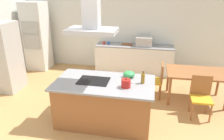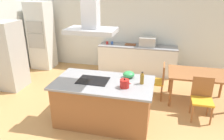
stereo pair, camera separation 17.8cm
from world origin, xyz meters
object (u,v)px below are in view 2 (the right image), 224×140
object	(u,v)px
tea_kettle	(125,84)
cooktop	(93,80)
mixing_bowl	(129,74)
olive_oil_bottle	(142,79)
range_hood	(91,19)
wall_oven_stack	(41,36)
chair_facing_island	(202,96)
coffee_mug_red	(107,43)
dining_table	(199,77)
countertop_microwave	(147,42)
cutting_board	(130,45)
coffee_mug_blue	(112,43)
chair_at_left_end	(159,79)
refrigerator	(6,56)

from	to	relation	value
tea_kettle	cooktop	bearing A→B (deg)	166.99
mixing_bowl	olive_oil_bottle	bearing A→B (deg)	-39.58
cooktop	range_hood	distance (m)	1.20
wall_oven_stack	chair_facing_island	world-z (taller)	wall_oven_stack
olive_oil_bottle	coffee_mug_red	world-z (taller)	olive_oil_bottle
coffee_mug_red	wall_oven_stack	bearing A→B (deg)	-175.23
wall_oven_stack	dining_table	bearing A→B (deg)	-15.51
countertop_microwave	cutting_board	xyz separation A→B (m)	(-0.54, 0.05, -0.13)
dining_table	chair_facing_island	xyz separation A→B (m)	(0.00, -0.67, -0.16)
cooktop	coffee_mug_red	distance (m)	2.87
coffee_mug_blue	chair_facing_island	world-z (taller)	coffee_mug_blue
cutting_board	chair_at_left_end	bearing A→B (deg)	-59.19
countertop_microwave	cutting_board	world-z (taller)	countertop_microwave
tea_kettle	countertop_microwave	size ratio (longest dim) A/B	0.45
tea_kettle	dining_table	world-z (taller)	tea_kettle
coffee_mug_blue	range_hood	distance (m)	3.11
wall_oven_stack	range_hood	bearing A→B (deg)	-44.54
coffee_mug_blue	wall_oven_stack	size ratio (longest dim) A/B	0.04
olive_oil_bottle	refrigerator	bearing A→B (deg)	166.40
cooktop	range_hood	xyz separation A→B (m)	(0.00, 0.00, 1.20)
olive_oil_bottle	coffee_mug_blue	distance (m)	3.06
olive_oil_bottle	tea_kettle	bearing A→B (deg)	-141.56
mixing_bowl	wall_oven_stack	world-z (taller)	wall_oven_stack
olive_oil_bottle	coffee_mug_red	distance (m)	3.09
chair_at_left_end	cooktop	bearing A→B (deg)	-134.08
cooktop	olive_oil_bottle	xyz separation A→B (m)	(0.95, 0.08, 0.10)
countertop_microwave	chair_facing_island	bearing A→B (deg)	-58.95
wall_oven_stack	refrigerator	xyz separation A→B (m)	(-0.08, -1.67, -0.19)
dining_table	wall_oven_stack	bearing A→B (deg)	164.49
cutting_board	chair_at_left_end	xyz separation A→B (m)	(0.97, -1.63, -0.40)
dining_table	chair_facing_island	size ratio (longest dim) A/B	1.57
cutting_board	chair_at_left_end	size ratio (longest dim) A/B	0.38
olive_oil_bottle	countertop_microwave	world-z (taller)	countertop_microwave
cutting_board	chair_facing_island	world-z (taller)	cutting_board
countertop_microwave	coffee_mug_red	world-z (taller)	countertop_microwave
coffee_mug_blue	range_hood	bearing A→B (deg)	-83.88
tea_kettle	range_hood	distance (m)	1.31
olive_oil_bottle	countertop_microwave	xyz separation A→B (m)	(-0.13, 2.80, 0.04)
chair_facing_island	range_hood	distance (m)	2.77
chair_at_left_end	range_hood	bearing A→B (deg)	-134.08
wall_oven_stack	chair_facing_island	xyz separation A→B (m)	(4.86, -2.01, -0.59)
olive_oil_bottle	coffee_mug_blue	world-z (taller)	olive_oil_bottle
coffee_mug_red	chair_at_left_end	world-z (taller)	coffee_mug_red
mixing_bowl	chair_facing_island	bearing A→B (deg)	11.54
tea_kettle	countertop_microwave	world-z (taller)	countertop_microwave
coffee_mug_red	refrigerator	xyz separation A→B (m)	(-2.31, -1.85, -0.03)
chair_at_left_end	wall_oven_stack	bearing A→B (deg)	161.13
countertop_microwave	coffee_mug_blue	world-z (taller)	countertop_microwave
countertop_microwave	coffee_mug_blue	distance (m)	1.13
mixing_bowl	coffee_mug_blue	bearing A→B (deg)	110.76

